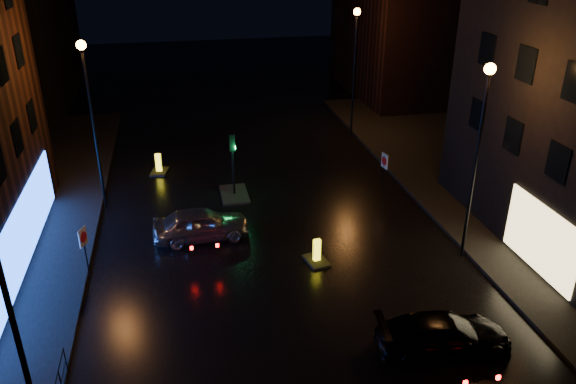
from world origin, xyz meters
name	(u,v)px	position (x,y,z in m)	size (l,w,h in m)	color
ground	(324,379)	(0.00, 0.00, 0.00)	(120.00, 120.00, 0.00)	black
pavement_right	(559,219)	(14.00, 8.00, 0.07)	(12.00, 44.00, 0.15)	black
building_far_left	(5,13)	(-16.00, 35.00, 7.00)	(8.00, 16.00, 14.00)	black
building_far_right	(401,20)	(15.00, 32.00, 6.00)	(8.00, 14.00, 12.00)	black
street_lamp_lnear	(8,304)	(-7.80, -2.00, 5.56)	(0.44, 0.44, 8.37)	black
street_lamp_lfar	(90,101)	(-7.80, 14.00, 5.56)	(0.44, 0.44, 8.37)	black
street_lamp_rnear	(480,134)	(7.80, 6.00, 5.56)	(0.44, 0.44, 8.37)	black
street_lamp_rfar	(355,53)	(7.80, 22.00, 5.56)	(0.44, 0.44, 8.37)	black
traffic_signal	(234,187)	(-1.20, 14.00, 0.50)	(1.40, 2.40, 3.45)	black
silver_hatchback	(201,224)	(-3.20, 9.78, 0.74)	(1.74, 4.32, 1.47)	#A9AAB0
dark_sedan	(444,335)	(4.24, 0.51, 0.66)	(1.85, 4.54, 1.32)	black
bollard_near	(317,257)	(1.46, 6.74, 0.24)	(1.05, 1.38, 1.08)	black
bollard_far	(159,168)	(-5.13, 17.96, 0.25)	(1.15, 1.48, 1.15)	black
road_sign_left	(84,241)	(-7.90, 7.45, 1.71)	(0.26, 0.53, 2.28)	black
road_sign_right	(384,164)	(6.50, 12.38, 1.79)	(0.15, 0.58, 2.39)	black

